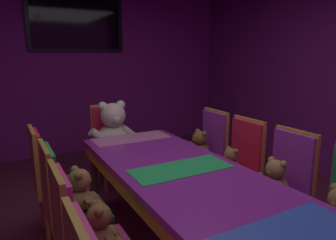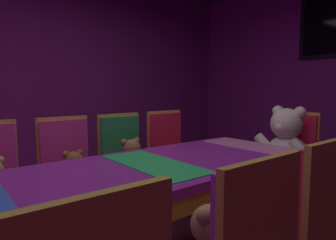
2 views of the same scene
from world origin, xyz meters
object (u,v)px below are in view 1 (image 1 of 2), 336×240
banquet_table (181,180)px  teddy_left_2 (81,192)px  chair_left_1 (75,234)px  chair_left_2 (60,197)px  teddy_right_1 (274,181)px  teddy_right_3 (199,147)px  throne_chair (110,136)px  chair_right_2 (241,159)px  chair_right_3 (210,145)px  chair_right_1 (287,177)px  king_teddy_bear (114,130)px  teddy_left_1 (101,229)px  wall_tv (77,23)px  teddy_right_2 (230,163)px  chair_left_3 (46,172)px

banquet_table → teddy_left_2: teddy_left_2 is taller
chair_left_1 → chair_left_2: size_ratio=1.00×
teddy_right_1 → teddy_right_3: 1.04m
chair_left_1 → throne_chair: size_ratio=1.00×
banquet_table → chair_right_2: bearing=17.6°
chair_right_3 → teddy_right_3: 0.15m
chair_right_3 → chair_right_1: bearing=90.4°
king_teddy_bear → throne_chair: bearing=180.0°
teddy_right_1 → throne_chair: size_ratio=0.34×
banquet_table → teddy_left_2: 0.74m
teddy_left_2 → king_teddy_bear: king_teddy_bear is taller
teddy_left_1 → teddy_right_3: (1.40, 1.03, 0.02)m
teddy_right_1 → teddy_right_3: (-0.01, 1.04, 0.00)m
wall_tv → teddy_right_1: bearing=-78.0°
chair_left_1 → teddy_left_1: chair_left_1 is taller
teddy_left_1 → teddy_right_1: teddy_right_1 is taller
banquet_table → teddy_right_3: 1.06m
chair_left_1 → teddy_right_1: bearing=-0.4°
wall_tv → teddy_left_2: bearing=-103.6°
chair_left_2 → teddy_right_3: bearing=18.8°
chair_right_2 → teddy_right_2: chair_right_2 is taller
teddy_left_2 → teddy_right_3: size_ratio=1.01×
teddy_left_2 → throne_chair: (0.69, 1.43, -0.00)m
wall_tv → chair_right_2: bearing=-73.5°
chair_right_1 → chair_left_3: bearing=-31.7°
chair_left_1 → teddy_right_3: (1.54, 1.03, 0.00)m
teddy_right_1 → wall_tv: bearing=-78.0°
chair_left_3 → wall_tv: size_ratio=0.68×
banquet_table → throne_chair: 1.69m
teddy_right_2 → teddy_right_3: 0.52m
teddy_left_2 → chair_right_2: bearing=0.1°
teddy_right_1 → chair_right_2: size_ratio=0.34×
teddy_left_2 → teddy_right_2: size_ratio=1.22×
chair_left_2 → throne_chair: (0.83, 1.43, 0.00)m
chair_left_3 → teddy_right_3: chair_left_3 is taller
teddy_left_1 → teddy_right_2: 1.48m
teddy_left_1 → teddy_left_2: (0.01, 0.51, 0.02)m
banquet_table → teddy_right_2: 0.75m
chair_right_1 → chair_right_3: 1.04m
wall_tv → teddy_right_3: bearing=-73.1°
wall_tv → teddy_right_2: bearing=-76.1°
chair_right_1 → teddy_left_2: bearing=-18.5°
banquet_table → teddy_right_1: 0.76m
teddy_right_1 → chair_right_3: chair_right_3 is taller
chair_right_1 → wall_tv: wall_tv is taller
teddy_right_1 → king_teddy_bear: size_ratio=0.54×
teddy_right_3 → wall_tv: size_ratio=0.24×
throne_chair → teddy_left_2: bearing=-25.6°
chair_right_3 → wall_tv: (-0.85, 2.32, 1.45)m
teddy_left_1 → chair_right_2: 1.62m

